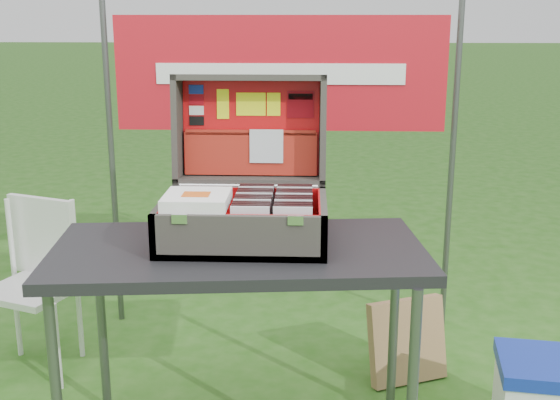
{
  "coord_description": "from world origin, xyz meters",
  "views": [
    {
      "loc": [
        0.15,
        -2.33,
        1.57
      ],
      "look_at": [
        0.04,
        0.1,
        0.93
      ],
      "focal_mm": 45.0,
      "sensor_mm": 36.0,
      "label": 1
    }
  ],
  "objects_px": {
    "suitcase": "(244,161)",
    "cardboard_box": "(407,341)",
    "chair": "(32,291)",
    "table": "(240,352)"
  },
  "relations": [
    {
      "from": "table",
      "to": "chair",
      "type": "xyz_separation_m",
      "value": [
        -0.98,
        0.56,
        -0.01
      ]
    },
    {
      "from": "table",
      "to": "suitcase",
      "type": "height_order",
      "value": "suitcase"
    },
    {
      "from": "suitcase",
      "to": "cardboard_box",
      "type": "relative_size",
      "value": 1.56
    },
    {
      "from": "table",
      "to": "suitcase",
      "type": "bearing_deg",
      "value": 76.1
    },
    {
      "from": "suitcase",
      "to": "cardboard_box",
      "type": "height_order",
      "value": "suitcase"
    },
    {
      "from": "suitcase",
      "to": "cardboard_box",
      "type": "bearing_deg",
      "value": 34.15
    },
    {
      "from": "table",
      "to": "cardboard_box",
      "type": "distance_m",
      "value": 0.91
    },
    {
      "from": "cardboard_box",
      "to": "chair",
      "type": "bearing_deg",
      "value": 157.15
    },
    {
      "from": "suitcase",
      "to": "chair",
      "type": "height_order",
      "value": "suitcase"
    },
    {
      "from": "chair",
      "to": "cardboard_box",
      "type": "xyz_separation_m",
      "value": [
        1.66,
        -0.0,
        -0.2
      ]
    }
  ]
}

